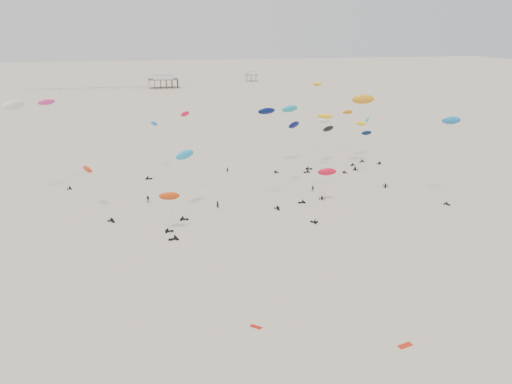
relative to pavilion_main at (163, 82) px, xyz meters
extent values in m
plane|color=beige|center=(10.00, -150.00, -4.22)|extent=(900.00, 900.00, 0.00)
cube|color=brown|center=(0.00, 0.00, 1.93)|extent=(21.00, 13.00, 0.30)
cube|color=silver|center=(0.00, 0.00, 3.68)|extent=(14.00, 8.40, 3.20)
cube|color=#B2B2AD|center=(0.00, 0.00, 5.43)|extent=(15.00, 9.00, 0.30)
cube|color=brown|center=(70.00, 30.00, 0.93)|extent=(9.00, 7.00, 0.30)
cube|color=silver|center=(70.00, 30.00, 2.28)|extent=(5.60, 4.20, 2.40)
cube|color=#B2B2AD|center=(70.00, 30.00, 3.63)|extent=(6.00, 4.50, 0.30)
cube|color=black|center=(-52.00, 0.00, -2.77)|extent=(80.00, 0.10, 0.10)
cylinder|color=gray|center=(15.62, -254.23, 7.44)|extent=(0.03, 0.03, 22.28)
ellipsoid|color=#051046|center=(14.51, -252.78, 19.21)|extent=(4.68, 2.90, 2.14)
cylinder|color=gray|center=(30.10, -249.67, 6.25)|extent=(0.03, 0.03, 19.59)
ellipsoid|color=yellow|center=(30.50, -248.43, 16.66)|extent=(4.30, 3.61, 1.93)
cylinder|color=gray|center=(55.24, -216.39, 1.65)|extent=(0.03, 0.03, 11.71)
ellipsoid|color=yellow|center=(55.86, -213.79, 7.47)|extent=(3.45, 2.89, 1.65)
cylinder|color=gray|center=(49.58, -239.09, 2.25)|extent=(0.03, 0.03, 16.62)
ellipsoid|color=#04183D|center=(49.05, -233.05, 8.54)|extent=(3.50, 1.75, 1.68)
cylinder|color=gray|center=(-24.55, -251.12, 0.92)|extent=(0.03, 0.03, 13.39)
ellipsoid|color=#BC2E0D|center=(-27.09, -246.78, 6.07)|extent=(3.58, 4.38, 2.05)
cylinder|color=gray|center=(58.71, -217.73, 2.16)|extent=(0.03, 0.03, 14.68)
ellipsoid|color=#19A4C0|center=(58.23, -213.08, 8.50)|extent=(3.33, 3.92, 1.86)
cylinder|color=gray|center=(-45.87, -241.66, 7.66)|extent=(0.03, 0.03, 26.92)
ellipsoid|color=silver|center=(-43.88, -234.35, 19.82)|extent=(5.35, 5.44, 2.76)
cylinder|color=gray|center=(37.56, -218.78, 8.25)|extent=(0.03, 0.03, 25.97)
ellipsoid|color=yellow|center=(40.13, -213.79, 20.50)|extent=(3.24, 2.90, 1.49)
cylinder|color=gray|center=(43.61, -223.88, 1.31)|extent=(0.03, 0.03, 15.19)
ellipsoid|color=black|center=(42.90, -218.13, 7.13)|extent=(5.45, 4.51, 2.48)
cylinder|color=gray|center=(-9.04, -266.99, 0.08)|extent=(0.03, 0.03, 7.78)
ellipsoid|color=#BE390D|center=(-9.21, -265.39, 4.40)|extent=(4.41, 1.83, 2.10)
cylinder|color=gray|center=(36.17, -225.94, 3.37)|extent=(0.03, 0.03, 15.00)
ellipsoid|color=silver|center=(38.97, -225.02, 11.04)|extent=(4.56, 2.70, 2.13)
cylinder|color=gray|center=(-4.77, -250.66, 6.80)|extent=(0.03, 0.03, 25.26)
ellipsoid|color=red|center=(-3.58, -243.47, 17.68)|extent=(3.05, 3.09, 1.55)
cylinder|color=gray|center=(51.56, -215.41, 3.10)|extent=(0.03, 0.03, 19.59)
ellipsoid|color=orange|center=(53.17, -208.45, 10.47)|extent=(3.75, 1.79, 1.84)
cylinder|color=gray|center=(24.31, -246.72, 4.46)|extent=(0.03, 0.03, 19.93)
ellipsoid|color=#050B45|center=(24.79, -240.82, 13.33)|extent=(4.92, 4.66, 2.36)
cylinder|color=gray|center=(-7.22, -258.11, 2.55)|extent=(0.03, 0.03, 17.95)
ellipsoid|color=#1C9AD5|center=(-4.72, -252.02, 9.65)|extent=(5.71, 5.24, 2.79)
cylinder|color=gray|center=(27.26, -221.34, 4.55)|extent=(0.03, 0.03, 18.80)
ellipsoid|color=teal|center=(30.29, -217.72, 13.77)|extent=(6.71, 5.10, 2.99)
cylinder|color=gray|center=(-36.16, -227.56, 7.41)|extent=(0.03, 0.03, 22.29)
ellipsoid|color=#DA338B|center=(-37.81, -226.78, 19.20)|extent=(4.89, 3.89, 2.19)
cylinder|color=gray|center=(26.02, -260.08, -0.17)|extent=(0.03, 0.03, 15.09)
ellipsoid|color=red|center=(29.45, -254.29, 4.09)|extent=(4.83, 2.12, 2.32)
cylinder|color=gray|center=(-12.07, -219.40, 3.16)|extent=(0.03, 0.03, 16.09)
ellipsoid|color=blue|center=(-10.73, -215.10, 10.41)|extent=(2.70, 3.41, 1.60)
cylinder|color=gray|center=(49.77, -226.39, 6.23)|extent=(0.03, 0.03, 19.48)
ellipsoid|color=orange|center=(50.73, -225.47, 17.11)|extent=(7.06, 3.16, 3.38)
cylinder|color=gray|center=(58.98, -259.72, 5.87)|extent=(0.03, 0.03, 19.32)
ellipsoid|color=#166BAB|center=(59.32, -257.93, 16.21)|extent=(4.98, 2.49, 2.38)
imported|color=black|center=(2.68, -251.71, -4.22)|extent=(0.98, 0.89, 2.22)
imported|color=black|center=(29.46, -244.48, -4.22)|extent=(1.08, 0.75, 2.02)
imported|color=black|center=(-13.83, -243.66, -4.22)|extent=(1.29, 0.73, 2.15)
imported|color=black|center=(10.03, -221.28, -4.22)|extent=(0.80, 0.67, 1.87)
cube|color=red|center=(20.36, -311.80, -4.22)|extent=(2.36, 1.46, 0.08)
cube|color=#BB120B|center=(1.04, -302.95, -4.22)|extent=(1.81, 1.71, 0.07)
camera|label=1|loc=(-12.46, -364.90, 38.03)|focal=35.00mm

